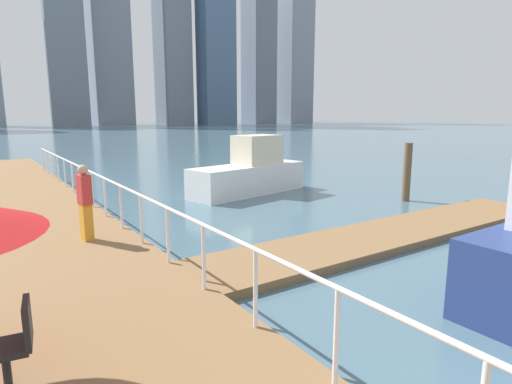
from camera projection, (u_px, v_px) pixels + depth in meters
name	position (u px, v px, depth m)	size (l,w,h in m)	color
ground_plane	(129.00, 181.00, 19.85)	(300.00, 300.00, 0.00)	#476675
floating_dock	(389.00, 234.00, 10.79)	(12.36, 2.00, 0.18)	olive
boardwalk_railing	(141.00, 206.00, 8.86)	(0.06, 29.02, 1.08)	white
dock_piling_1	(407.00, 172.00, 15.21)	(0.28, 0.28, 2.11)	brown
moored_boat_0	(250.00, 173.00, 16.79)	(5.32, 2.53, 2.30)	white
cafe_chair_0	(15.00, 339.00, 4.17)	(0.53, 0.50, 0.90)	#262628
pedestrian_1	(85.00, 202.00, 9.09)	(0.26, 0.38, 1.66)	orange
skyline_tower_2	(62.00, 3.00, 103.72)	(8.88, 6.63, 60.29)	slate
skyline_tower_4	(171.00, 19.00, 122.60)	(7.91, 11.28, 61.01)	slate
skyline_tower_5	(216.00, 55.00, 126.42)	(10.22, 6.79, 41.20)	slate
skyline_tower_6	(259.00, 56.00, 137.93)	(7.86, 10.43, 44.00)	slate
skyline_tower_7	(292.00, 33.00, 147.19)	(9.93, 12.84, 62.13)	gray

